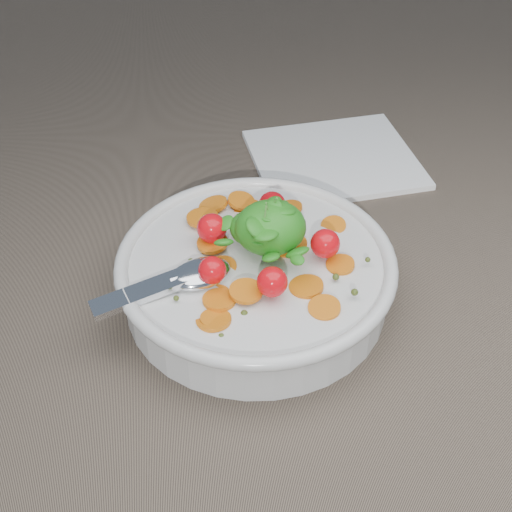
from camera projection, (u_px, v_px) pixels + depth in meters
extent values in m
plane|color=#6F604F|center=(285.00, 285.00, 0.65)|extent=(6.00, 6.00, 0.00)
cylinder|color=silver|center=(256.00, 280.00, 0.62)|extent=(0.23, 0.23, 0.04)
torus|color=silver|center=(256.00, 261.00, 0.61)|extent=(0.24, 0.24, 0.01)
cylinder|color=silver|center=(256.00, 296.00, 0.64)|extent=(0.11, 0.11, 0.01)
cylinder|color=brown|center=(256.00, 280.00, 0.62)|extent=(0.21, 0.21, 0.03)
cylinder|color=orange|center=(241.00, 201.00, 0.67)|extent=(0.04, 0.04, 0.01)
cylinder|color=orange|center=(214.00, 320.00, 0.56)|extent=(0.04, 0.04, 0.01)
cylinder|color=orange|center=(333.00, 226.00, 0.65)|extent=(0.03, 0.03, 0.01)
cylinder|color=orange|center=(203.00, 283.00, 0.59)|extent=(0.03, 0.03, 0.01)
cylinder|color=orange|center=(340.00, 265.00, 0.60)|extent=(0.03, 0.03, 0.01)
cylinder|color=orange|center=(218.00, 296.00, 0.58)|extent=(0.03, 0.03, 0.01)
cylinder|color=orange|center=(287.00, 246.00, 0.62)|extent=(0.03, 0.03, 0.01)
cylinder|color=orange|center=(324.00, 308.00, 0.56)|extent=(0.04, 0.04, 0.01)
cylinder|color=orange|center=(269.00, 241.00, 0.63)|extent=(0.04, 0.04, 0.02)
cylinder|color=orange|center=(202.00, 218.00, 0.65)|extent=(0.03, 0.03, 0.01)
cylinder|color=orange|center=(246.00, 291.00, 0.57)|extent=(0.03, 0.03, 0.01)
cylinder|color=orange|center=(209.00, 224.00, 0.64)|extent=(0.03, 0.03, 0.01)
cylinder|color=orange|center=(270.00, 242.00, 0.63)|extent=(0.04, 0.04, 0.01)
cylinder|color=orange|center=(306.00, 287.00, 0.58)|extent=(0.04, 0.04, 0.01)
cylinder|color=orange|center=(212.00, 243.00, 0.62)|extent=(0.04, 0.04, 0.01)
cylinder|color=orange|center=(290.00, 208.00, 0.67)|extent=(0.03, 0.03, 0.01)
cylinder|color=orange|center=(221.00, 269.00, 0.61)|extent=(0.03, 0.03, 0.01)
cylinder|color=orange|center=(249.00, 211.00, 0.66)|extent=(0.03, 0.03, 0.01)
cylinder|color=orange|center=(219.00, 300.00, 0.57)|extent=(0.03, 0.03, 0.01)
cylinder|color=orange|center=(213.00, 205.00, 0.67)|extent=(0.04, 0.04, 0.01)
cylinder|color=orange|center=(214.00, 320.00, 0.56)|extent=(0.03, 0.03, 0.01)
cylinder|color=orange|center=(294.00, 244.00, 0.62)|extent=(0.03, 0.03, 0.01)
sphere|color=#404E1A|center=(213.00, 275.00, 0.59)|extent=(0.00, 0.00, 0.00)
sphere|color=#404E1A|center=(336.00, 277.00, 0.59)|extent=(0.01, 0.01, 0.01)
sphere|color=#404E1A|center=(266.00, 224.00, 0.64)|extent=(0.00, 0.00, 0.00)
sphere|color=#404E1A|center=(277.00, 221.00, 0.65)|extent=(0.01, 0.01, 0.01)
sphere|color=#404E1A|center=(259.00, 225.00, 0.65)|extent=(0.00, 0.00, 0.00)
sphere|color=#404E1A|center=(191.00, 262.00, 0.60)|extent=(0.01, 0.01, 0.01)
sphere|color=#404E1A|center=(285.00, 253.00, 0.62)|extent=(0.00, 0.00, 0.00)
sphere|color=#404E1A|center=(176.00, 298.00, 0.57)|extent=(0.00, 0.00, 0.00)
sphere|color=#404E1A|center=(355.00, 292.00, 0.57)|extent=(0.01, 0.01, 0.01)
sphere|color=#404E1A|center=(223.00, 224.00, 0.64)|extent=(0.01, 0.01, 0.01)
sphere|color=#404E1A|center=(283.00, 212.00, 0.66)|extent=(0.01, 0.01, 0.01)
sphere|color=#404E1A|center=(185.00, 279.00, 0.58)|extent=(0.01, 0.01, 0.01)
sphere|color=#404E1A|center=(301.00, 224.00, 0.64)|extent=(0.00, 0.00, 0.00)
sphere|color=#404E1A|center=(221.00, 336.00, 0.54)|extent=(0.01, 0.01, 0.01)
sphere|color=#404E1A|center=(244.00, 314.00, 0.56)|extent=(0.01, 0.01, 0.01)
sphere|color=#404E1A|center=(255.00, 292.00, 0.58)|extent=(0.00, 0.00, 0.00)
sphere|color=#404E1A|center=(368.00, 260.00, 0.60)|extent=(0.00, 0.00, 0.00)
sphere|color=red|center=(325.00, 244.00, 0.60)|extent=(0.03, 0.03, 0.03)
sphere|color=red|center=(272.00, 205.00, 0.64)|extent=(0.03, 0.03, 0.03)
sphere|color=red|center=(212.00, 228.00, 0.62)|extent=(0.03, 0.03, 0.03)
sphere|color=red|center=(212.00, 270.00, 0.58)|extent=(0.02, 0.02, 0.02)
sphere|color=red|center=(272.00, 282.00, 0.57)|extent=(0.03, 0.03, 0.03)
ellipsoid|color=#2C8C1F|center=(270.00, 228.00, 0.60)|extent=(0.06, 0.05, 0.04)
ellipsoid|color=#2C8C1F|center=(250.00, 228.00, 0.61)|extent=(0.04, 0.04, 0.03)
ellipsoid|color=#2C8C1F|center=(282.00, 219.00, 0.59)|extent=(0.03, 0.03, 0.02)
ellipsoid|color=#2C8C1F|center=(257.00, 228.00, 0.58)|extent=(0.03, 0.03, 0.02)
ellipsoid|color=#2C8C1F|center=(297.00, 252.00, 0.58)|extent=(0.03, 0.03, 0.02)
ellipsoid|color=#2C8C1F|center=(259.00, 242.00, 0.58)|extent=(0.02, 0.02, 0.01)
ellipsoid|color=#2C8C1F|center=(267.00, 228.00, 0.59)|extent=(0.02, 0.02, 0.01)
ellipsoid|color=#2C8C1F|center=(284.00, 211.00, 0.59)|extent=(0.03, 0.03, 0.02)
ellipsoid|color=#2C8C1F|center=(226.00, 223.00, 0.61)|extent=(0.02, 0.02, 0.01)
ellipsoid|color=#2C8C1F|center=(268.00, 220.00, 0.58)|extent=(0.02, 0.03, 0.02)
ellipsoid|color=#2C8C1F|center=(270.00, 215.00, 0.59)|extent=(0.02, 0.02, 0.01)
ellipsoid|color=#2C8C1F|center=(265.00, 222.00, 0.59)|extent=(0.02, 0.02, 0.02)
ellipsoid|color=#2C8C1F|center=(224.00, 242.00, 0.58)|extent=(0.02, 0.02, 0.01)
ellipsoid|color=#2C8C1F|center=(281.00, 207.00, 0.61)|extent=(0.02, 0.02, 0.01)
ellipsoid|color=#2C8C1F|center=(268.00, 214.00, 0.60)|extent=(0.02, 0.02, 0.01)
ellipsoid|color=#2C8C1F|center=(265.00, 234.00, 0.57)|extent=(0.03, 0.03, 0.01)
ellipsoid|color=#2C8C1F|center=(297.00, 260.00, 0.57)|extent=(0.02, 0.02, 0.01)
ellipsoid|color=#2C8C1F|center=(271.00, 257.00, 0.58)|extent=(0.02, 0.02, 0.01)
ellipsoid|color=#2C8C1F|center=(250.00, 210.00, 0.59)|extent=(0.02, 0.02, 0.01)
ellipsoid|color=#2C8C1F|center=(269.00, 217.00, 0.58)|extent=(0.02, 0.02, 0.01)
ellipsoid|color=#2C8C1F|center=(285.00, 218.00, 0.59)|extent=(0.03, 0.02, 0.01)
ellipsoid|color=#2C8C1F|center=(274.00, 202.00, 0.60)|extent=(0.02, 0.02, 0.02)
ellipsoid|color=#2C8C1F|center=(271.00, 210.00, 0.59)|extent=(0.03, 0.02, 0.02)
ellipsoid|color=#2C8C1F|center=(275.00, 213.00, 0.59)|extent=(0.02, 0.02, 0.01)
cylinder|color=#4C8C33|center=(263.00, 228.00, 0.58)|extent=(0.01, 0.01, 0.04)
cylinder|color=#4C8C33|center=(271.00, 220.00, 0.59)|extent=(0.01, 0.01, 0.04)
cylinder|color=#4C8C33|center=(269.00, 212.00, 0.60)|extent=(0.01, 0.01, 0.04)
ellipsoid|color=silver|center=(200.00, 274.00, 0.59)|extent=(0.06, 0.05, 0.02)
cube|color=silver|center=(152.00, 289.00, 0.58)|extent=(0.10, 0.05, 0.01)
cylinder|color=silver|center=(181.00, 279.00, 0.58)|extent=(0.02, 0.01, 0.01)
cube|color=white|center=(334.00, 159.00, 0.80)|extent=(0.19, 0.17, 0.01)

